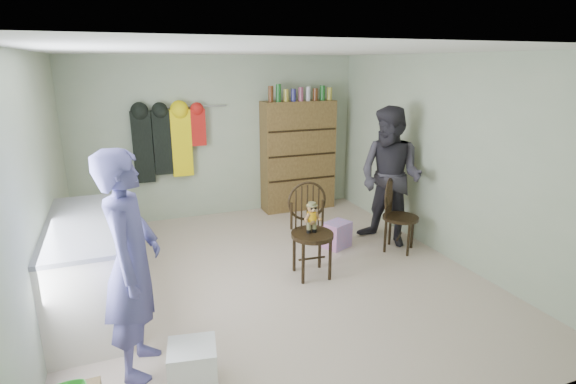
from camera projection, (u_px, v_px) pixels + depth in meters
name	position (u px, v px, depth m)	size (l,w,h in m)	color
ground_plane	(274.00, 278.00, 5.18)	(5.00, 5.00, 0.00)	beige
room_walls	(258.00, 135.00, 5.21)	(5.00, 5.00, 5.00)	#ADB99B
counter	(85.00, 267.00, 4.36)	(0.64, 1.86, 0.94)	silver
plastic_tub	(193.00, 366.00, 3.41)	(0.36, 0.34, 0.34)	white
chair_front	(311.00, 225.00, 5.12)	(0.52, 0.52, 1.08)	black
chair_far	(396.00, 212.00, 5.82)	(0.61, 0.61, 0.97)	black
striped_bag	(337.00, 235.00, 5.99)	(0.33, 0.26, 0.35)	pink
person_left	(132.00, 265.00, 3.42)	(0.66, 0.43, 1.81)	#484681
person_right	(390.00, 177.00, 5.94)	(0.90, 0.70, 1.86)	#2D2B33
dresser	(298.00, 155.00, 7.42)	(1.20, 0.39, 2.07)	brown
coat_rack	(167.00, 142.00, 6.67)	(1.42, 0.12, 1.09)	#99999E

